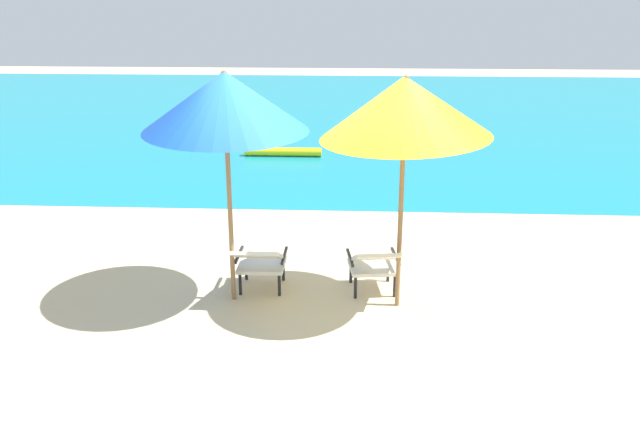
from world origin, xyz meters
The scene contains 7 objects.
ground_plane centered at (0.00, 4.00, 0.00)m, with size 40.00×40.00×0.00m, color #CCB78E.
ocean_band centered at (0.00, 12.11, 0.00)m, with size 40.00×18.00×0.01m, color teal.
swim_buoy centered at (-1.10, 6.71, 0.10)m, with size 0.18×0.18×1.60m, color yellow.
lounge_chair_left centered at (-0.64, 0.05, 0.40)m, with size 0.55×0.87×0.68m.
lounge_chair_right centered at (0.65, 0.06, 0.40)m, with size 0.65×0.94×0.68m.
beach_umbrella_left centered at (-0.91, -0.10, 2.19)m, with size 2.06×2.08×2.52m.
beach_umbrella_right centered at (0.89, -0.16, 2.15)m, with size 2.36×2.35×2.51m.
Camera 1 is at (0.41, -6.75, 3.22)m, focal length 37.35 mm.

